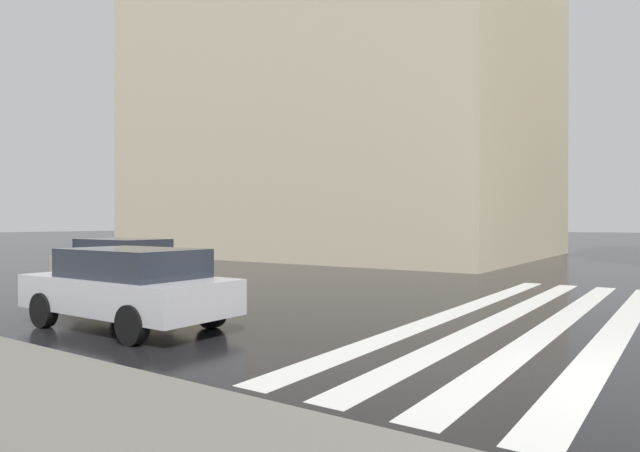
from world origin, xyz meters
TOP-DOWN VIEW (x-y plane):
  - zebra_crossing at (4.00, 1.76)m, footprint 13.00×4.50m
  - haussmann_block_mid at (20.88, 16.89)m, footprint 16.76×21.54m
  - car_silver at (-1.00, 7.94)m, footprint 1.85×4.10m
  - car_champagne at (2.50, 13.07)m, footprint 1.85×4.10m

SIDE VIEW (x-z plane):
  - zebra_crossing at x=4.00m, z-range 0.00..0.01m
  - car_silver at x=-1.00m, z-range 0.05..1.46m
  - car_champagne at x=2.50m, z-range 0.05..1.46m
  - haussmann_block_mid at x=20.88m, z-range -0.26..25.48m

